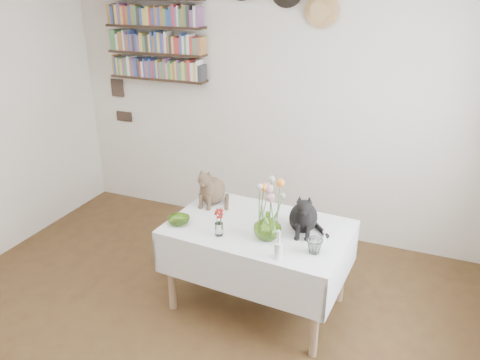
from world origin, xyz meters
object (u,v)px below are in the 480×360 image
at_px(black_cat, 304,210).
at_px(tabby_cat, 212,184).
at_px(flower_vase, 268,225).
at_px(dining_table, 258,246).
at_px(bookshelf_unit, 155,31).

bearing_deg(black_cat, tabby_cat, 153.40).
bearing_deg(black_cat, flower_vase, -148.91).
distance_m(tabby_cat, flower_vase, 0.69).
bearing_deg(tabby_cat, dining_table, -23.46).
relative_size(dining_table, bookshelf_unit, 1.30).
bearing_deg(tabby_cat, black_cat, -9.60).
distance_m(black_cat, bookshelf_unit, 2.33).
height_order(tabby_cat, flower_vase, tabby_cat).
height_order(dining_table, black_cat, black_cat).
height_order(dining_table, bookshelf_unit, bookshelf_unit).
relative_size(dining_table, flower_vase, 6.67).
bearing_deg(tabby_cat, flower_vase, -29.25).
height_order(black_cat, bookshelf_unit, bookshelf_unit).
relative_size(tabby_cat, bookshelf_unit, 0.31).
bearing_deg(bookshelf_unit, tabby_cat, -42.76).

